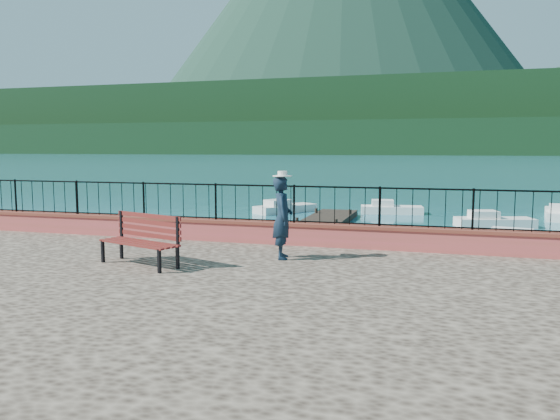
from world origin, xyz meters
The scene contains 15 objects.
ground centered at (0.00, 0.00, 0.00)m, with size 2000.00×2000.00×0.00m, color #19596B.
parapet centered at (0.00, 3.70, 1.49)m, with size 28.00×0.46×0.58m, color #C4464E.
railing centered at (0.00, 3.70, 2.25)m, with size 27.00×0.05×0.95m, color black.
dock centered at (-2.00, 12.00, 0.15)m, with size 2.00×16.00×0.30m, color #2D231C.
far_forest centered at (0.00, 300.00, 9.00)m, with size 900.00×60.00×18.00m, color black.
foothills centered at (0.00, 360.00, 22.00)m, with size 900.00×120.00×44.00m, color black.
volcano centered at (-120.00, 700.00, 190.00)m, with size 560.00×560.00×380.00m, color #142D23.
park_bench centered at (-2.82, 0.31, 1.52)m, with size 2.08×1.25×1.10m.
person centered at (-0.08, 1.87, 2.14)m, with size 0.69×0.45×1.88m, color black.
hat centered at (-0.08, 1.87, 3.14)m, with size 0.44×0.44×0.12m, color white.
boat_1 centered at (6.48, 11.21, 0.40)m, with size 4.05×1.30×0.80m, color white.
boat_2 centered at (5.86, 17.43, 0.40)m, with size 3.53×1.30×0.80m, color silver.
boat_3 centered at (-5.23, 20.28, 0.40)m, with size 3.80×1.30×0.80m, color silver.
boat_4 centered at (0.73, 21.45, 0.40)m, with size 3.43×1.30×0.80m, color white.
boat_5 centered at (9.46, 21.87, 0.40)m, with size 4.14×1.30×0.80m, color silver.
Camera 1 is at (3.33, -9.93, 3.72)m, focal length 35.00 mm.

